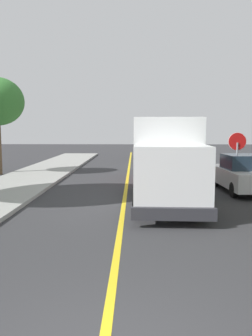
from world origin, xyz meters
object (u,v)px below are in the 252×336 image
(box_truck, at_px, (166,156))
(stop_sign, at_px, (237,150))
(parked_car_near, at_px, (160,165))
(parked_car_far, at_px, (156,151))
(parked_van_across, at_px, (242,174))
(parked_car_mid, at_px, (154,155))

(box_truck, relative_size, stop_sign, 2.74)
(box_truck, bearing_deg, parked_car_near, 87.85)
(parked_car_far, distance_m, parked_van_across, 17.15)
(parked_car_near, distance_m, stop_sign, 5.10)
(parked_car_near, relative_size, parked_car_far, 0.99)
(box_truck, bearing_deg, parked_van_across, 30.34)
(box_truck, height_order, parked_car_near, box_truck)
(box_truck, bearing_deg, parked_car_far, 87.60)
(parked_car_mid, bearing_deg, box_truck, -91.13)
(box_truck, relative_size, parked_car_far, 1.62)
(stop_sign, bearing_deg, parked_car_far, 98.41)
(parked_car_near, relative_size, parked_van_across, 0.99)
(parked_van_across, height_order, stop_sign, stop_sign)
(box_truck, distance_m, parked_van_across, 4.26)
(parked_van_across, bearing_deg, parked_car_near, 131.12)
(parked_car_near, height_order, parked_car_mid, same)
(parked_car_mid, bearing_deg, parked_van_across, -73.26)
(parked_car_far, bearing_deg, parked_car_near, -92.51)
(stop_sign, bearing_deg, parked_van_across, 14.36)
(parked_van_across, distance_m, stop_sign, 1.10)
(parked_car_near, height_order, parked_car_far, same)
(parked_van_across, bearing_deg, stop_sign, -165.64)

